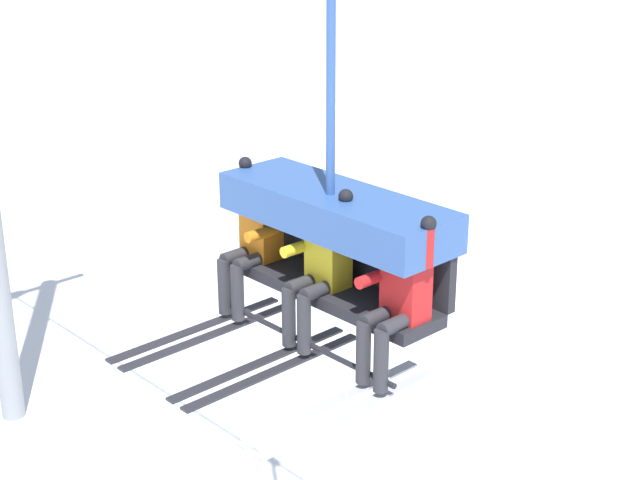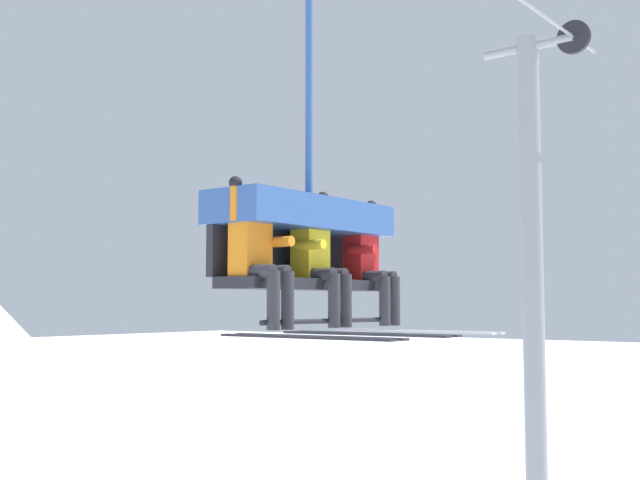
{
  "view_description": "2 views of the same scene",
  "coord_description": "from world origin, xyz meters",
  "px_view_note": "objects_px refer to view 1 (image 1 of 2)",
  "views": [
    {
      "loc": [
        6.18,
        -5.71,
        8.17
      ],
      "look_at": [
        1.12,
        -0.96,
        5.51
      ],
      "focal_mm": 55.0,
      "sensor_mm": 36.0,
      "label": 1
    },
    {
      "loc": [
        -4.71,
        -5.46,
        4.85
      ],
      "look_at": [
        1.16,
        -0.86,
        5.44
      ],
      "focal_mm": 45.0,
      "sensor_mm": 36.0,
      "label": 2
    }
  ],
  "objects_px": {
    "chairlift_chair": "(337,220)",
    "skier_yellow": "(317,267)",
    "skier_red": "(395,299)",
    "skier_orange": "(250,240)"
  },
  "relations": [
    {
      "from": "chairlift_chair",
      "to": "skier_yellow",
      "type": "relative_size",
      "value": 2.72
    },
    {
      "from": "skier_yellow",
      "to": "skier_red",
      "type": "xyz_separation_m",
      "value": [
        0.81,
        0.0,
        0.0
      ]
    },
    {
      "from": "skier_orange",
      "to": "skier_red",
      "type": "bearing_deg",
      "value": 0.0
    },
    {
      "from": "skier_orange",
      "to": "skier_yellow",
      "type": "relative_size",
      "value": 1.0
    },
    {
      "from": "chairlift_chair",
      "to": "skier_orange",
      "type": "height_order",
      "value": "chairlift_chair"
    },
    {
      "from": "skier_yellow",
      "to": "skier_red",
      "type": "height_order",
      "value": "same"
    },
    {
      "from": "skier_orange",
      "to": "skier_yellow",
      "type": "distance_m",
      "value": 0.82
    },
    {
      "from": "skier_yellow",
      "to": "skier_red",
      "type": "relative_size",
      "value": 1.0
    },
    {
      "from": "chairlift_chair",
      "to": "skier_red",
      "type": "relative_size",
      "value": 2.72
    },
    {
      "from": "skier_orange",
      "to": "skier_yellow",
      "type": "height_order",
      "value": "same"
    }
  ]
}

